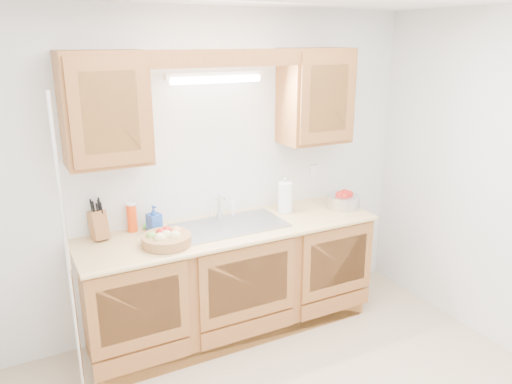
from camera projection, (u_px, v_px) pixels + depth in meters
room at (322, 237)px, 2.68m from camera, size 3.52×3.50×2.50m
base_cabinets at (231, 281)px, 3.93m from camera, size 2.20×0.60×0.86m
countertop at (231, 229)px, 3.79m from camera, size 2.30×0.63×0.04m
upper_cabinet_left at (105, 109)px, 3.27m from camera, size 0.55×0.33×0.75m
upper_cabinet_right at (315, 96)px, 4.01m from camera, size 0.55×0.33×0.75m
valance at (228, 58)px, 3.43m from camera, size 2.20×0.05×0.12m
fluorescent_fixture at (215, 77)px, 3.66m from camera, size 0.76×0.08×0.08m
sink at (230, 235)px, 3.83m from camera, size 0.84×0.46×0.36m
wire_shelf_pole at (68, 258)px, 3.02m from camera, size 0.03×0.03×2.00m
outlet_plate at (314, 171)px, 4.39m from camera, size 0.08×0.01×0.12m
fruit_basket at (166, 238)px, 3.44m from camera, size 0.43×0.43×0.11m
knife_block at (98, 224)px, 3.53m from camera, size 0.13×0.19×0.30m
orange_canister at (132, 217)px, 3.67m from camera, size 0.09×0.09×0.22m
soap_bottle at (154, 218)px, 3.67m from camera, size 0.11×0.11×0.20m
sponge at (152, 227)px, 3.76m from camera, size 0.14×0.12×0.03m
paper_towel at (285, 198)px, 4.08m from camera, size 0.15×0.15×0.30m
apple_bowl at (343, 200)px, 4.20m from camera, size 0.30×0.30×0.15m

